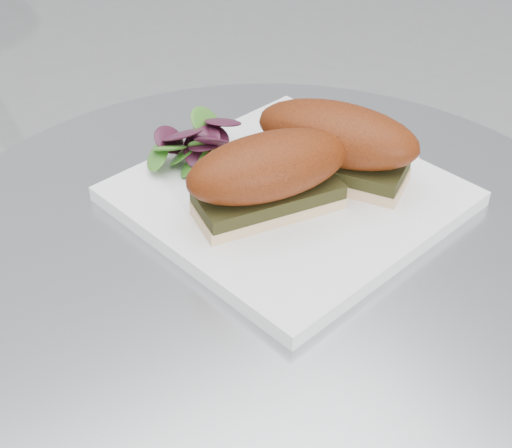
{
  "coord_description": "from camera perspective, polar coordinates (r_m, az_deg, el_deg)",
  "views": [
    {
      "loc": [
        -0.29,
        -0.41,
        1.15
      ],
      "look_at": [
        -0.01,
        0.01,
        0.77
      ],
      "focal_mm": 50.0,
      "sensor_mm": 36.0,
      "label": 1
    }
  ],
  "objects": [
    {
      "name": "sandwich_right",
      "position": [
        0.71,
        6.47,
        6.55
      ],
      "size": [
        0.15,
        0.18,
        0.08
      ],
      "rotation": [
        0.0,
        0.0,
        -1.01
      ],
      "color": "#D6B285",
      "rests_on": "plate"
    },
    {
      "name": "table",
      "position": [
        0.84,
        1.09,
        -15.44
      ],
      "size": [
        0.7,
        0.7,
        0.73
      ],
      "color": "#B0B1B7",
      "rests_on": "ground"
    },
    {
      "name": "sandwich_left",
      "position": [
        0.66,
        1.03,
        4.01
      ],
      "size": [
        0.17,
        0.1,
        0.08
      ],
      "rotation": [
        0.0,
        0.0,
        -0.15
      ],
      "color": "#D6B285",
      "rests_on": "plate"
    },
    {
      "name": "plate",
      "position": [
        0.72,
        2.63,
        2.23
      ],
      "size": [
        0.33,
        0.33,
        0.02
      ],
      "primitive_type": "cube",
      "rotation": [
        0.0,
        0.0,
        0.19
      ],
      "color": "white",
      "rests_on": "table"
    },
    {
      "name": "saucer",
      "position": [
        0.79,
        8.55,
        4.98
      ],
      "size": [
        0.12,
        0.12,
        0.01
      ],
      "primitive_type": "cylinder",
      "color": "white",
      "rests_on": "table"
    },
    {
      "name": "salad",
      "position": [
        0.74,
        -4.07,
        6.4
      ],
      "size": [
        0.1,
        0.1,
        0.05
      ],
      "primitive_type": null,
      "color": "#3F8A2D",
      "rests_on": "plate"
    }
  ]
}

